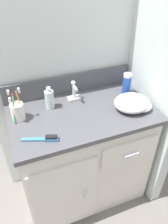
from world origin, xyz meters
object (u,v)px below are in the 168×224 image
at_px(hairbrush, 45,139).
at_px(hand_towel, 134,103).
at_px(toothbrush_cup, 18,111).
at_px(soap_dispenser, 49,99).
at_px(shaving_cream_can, 127,84).

relative_size(hairbrush, hand_towel, 0.84).
xyz_separation_m(toothbrush_cup, soap_dispenser, (0.21, 0.05, 0.01)).
xyz_separation_m(toothbrush_cup, shaving_cream_can, (0.75, 0.02, 0.02)).
bearing_deg(hairbrush, hand_towel, 27.78).
xyz_separation_m(shaving_cream_can, hairbrush, (-0.64, -0.26, -0.07)).
xyz_separation_m(soap_dispenser, shaving_cream_can, (0.54, -0.03, 0.01)).
bearing_deg(shaving_cream_can, hand_towel, -105.32).
distance_m(toothbrush_cup, hand_towel, 0.72).
distance_m(soap_dispenser, hairbrush, 0.31).
distance_m(soap_dispenser, shaving_cream_can, 0.54).
relative_size(toothbrush_cup, hand_towel, 0.86).
height_order(toothbrush_cup, hairbrush, toothbrush_cup).
xyz_separation_m(hairbrush, hand_towel, (0.59, 0.08, 0.03)).
relative_size(toothbrush_cup, hairbrush, 1.03).
bearing_deg(shaving_cream_can, toothbrush_cup, -178.34).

